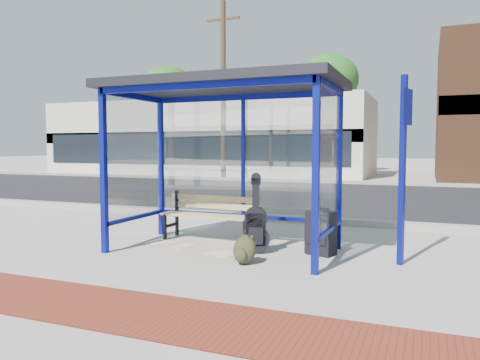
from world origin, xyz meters
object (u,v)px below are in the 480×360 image
at_px(guitar_bag, 256,226).
at_px(suitcase, 321,233).
at_px(backpack, 244,250).
at_px(bench, 210,213).

bearing_deg(guitar_bag, suitcase, -4.50).
xyz_separation_m(guitar_bag, backpack, (0.07, -0.62, -0.21)).
height_order(bench, backpack, bench).
xyz_separation_m(bench, suitcase, (1.85, -0.35, -0.12)).
xyz_separation_m(bench, guitar_bag, (0.99, -0.60, -0.04)).
distance_m(guitar_bag, backpack, 0.66).
bearing_deg(suitcase, bench, -171.77).
bearing_deg(backpack, guitar_bag, 101.66).
bearing_deg(guitar_bag, backpack, -104.21).
height_order(bench, guitar_bag, guitar_bag).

